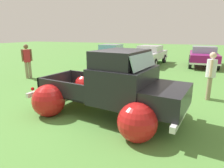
# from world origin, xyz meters

# --- Properties ---
(ground_plane) EXTENTS (80.00, 80.00, 0.00)m
(ground_plane) POSITION_xyz_m (0.00, 0.00, 0.00)
(ground_plane) COLOR #548C3D
(vintage_pickup_truck) EXTENTS (4.83, 3.26, 1.96)m
(vintage_pickup_truck) POSITION_xyz_m (0.38, -0.05, 0.76)
(vintage_pickup_truck) COLOR black
(vintage_pickup_truck) RESTS_ON ground
(show_car_0) EXTENTS (1.94, 4.62, 1.43)m
(show_car_0) POSITION_xyz_m (-4.12, 10.40, 0.78)
(show_car_0) COLOR black
(show_car_0) RESTS_ON ground
(show_car_1) EXTENTS (2.27, 4.60, 1.43)m
(show_car_1) POSITION_xyz_m (-0.72, 10.03, 0.78)
(show_car_1) COLOR black
(show_car_1) RESTS_ON ground
(show_car_2) EXTENTS (1.95, 4.33, 1.43)m
(show_car_2) POSITION_xyz_m (3.09, 10.62, 0.78)
(show_car_2) COLOR black
(show_car_2) RESTS_ON ground
(spectator_0) EXTENTS (0.47, 0.49, 1.79)m
(spectator_0) POSITION_xyz_m (-5.72, 2.79, 1.03)
(spectator_0) COLOR gray
(spectator_0) RESTS_ON ground
(spectator_1) EXTENTS (0.39, 0.54, 1.72)m
(spectator_1) POSITION_xyz_m (2.99, 2.62, 0.98)
(spectator_1) COLOR gray
(spectator_1) RESTS_ON ground
(lane_cone_0) EXTENTS (0.36, 0.36, 0.63)m
(lane_cone_0) POSITION_xyz_m (-2.80, 0.87, 0.31)
(lane_cone_0) COLOR black
(lane_cone_0) RESTS_ON ground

